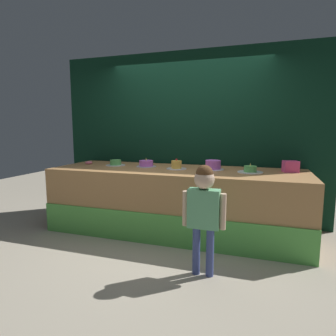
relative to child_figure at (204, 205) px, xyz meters
name	(u,v)px	position (x,y,z in m)	size (l,w,h in m)	color
ground_plane	(163,246)	(-0.62, 0.55, -0.73)	(12.00, 12.00, 0.00)	#ADA38E
stage_platform	(176,200)	(-0.62, 1.12, -0.28)	(3.54, 1.15, 0.90)	#B27F4C
curtain_backdrop	(188,137)	(-0.62, 1.79, 0.61)	(4.31, 0.08, 2.67)	black
child_figure	(204,205)	(0.00, 0.00, 0.00)	(0.43, 0.20, 1.12)	#3F4C8C
pink_box	(291,167)	(0.89, 1.33, 0.25)	(0.18, 0.15, 0.15)	#E94990
donut	(89,163)	(-2.12, 1.24, 0.19)	(0.11, 0.11, 0.04)	pink
cake_far_left	(116,163)	(-1.62, 1.21, 0.21)	(0.30, 0.30, 0.09)	silver
cake_left	(146,164)	(-1.12, 1.23, 0.22)	(0.30, 0.30, 0.14)	silver
cake_center	(176,166)	(-0.62, 1.13, 0.22)	(0.29, 0.29, 0.15)	silver
cake_right	(213,165)	(-0.12, 1.23, 0.24)	(0.31, 0.31, 0.13)	white
cake_far_right	(250,170)	(0.39, 1.13, 0.21)	(0.33, 0.33, 0.13)	white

